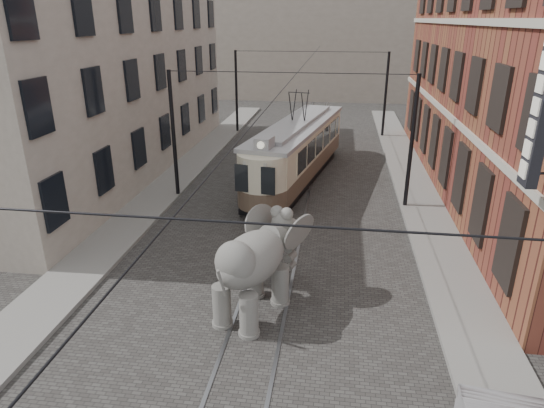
# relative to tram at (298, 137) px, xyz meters

# --- Properties ---
(ground) EXTENTS (120.00, 120.00, 0.00)m
(ground) POSITION_rel_tram_xyz_m (0.07, -9.46, -2.33)
(ground) COLOR #3D3B38
(tram_rails) EXTENTS (1.54, 80.00, 0.02)m
(tram_rails) POSITION_rel_tram_xyz_m (0.07, -9.46, -2.32)
(tram_rails) COLOR slate
(tram_rails) RESTS_ON ground
(sidewalk_right) EXTENTS (2.00, 60.00, 0.15)m
(sidewalk_right) POSITION_rel_tram_xyz_m (6.07, -9.46, -2.26)
(sidewalk_right) COLOR slate
(sidewalk_right) RESTS_ON ground
(sidewalk_left) EXTENTS (2.00, 60.00, 0.15)m
(sidewalk_left) POSITION_rel_tram_xyz_m (-6.43, -9.46, -2.26)
(sidewalk_left) COLOR slate
(sidewalk_left) RESTS_ON ground
(brick_building) EXTENTS (8.00, 26.00, 12.00)m
(brick_building) POSITION_rel_tram_xyz_m (11.07, -0.46, 3.67)
(brick_building) COLOR maroon
(brick_building) RESTS_ON ground
(stucco_building) EXTENTS (7.00, 24.00, 10.00)m
(stucco_building) POSITION_rel_tram_xyz_m (-10.93, 0.54, 2.67)
(stucco_building) COLOR gray
(stucco_building) RESTS_ON ground
(distant_block) EXTENTS (28.00, 10.00, 14.00)m
(distant_block) POSITION_rel_tram_xyz_m (0.07, 30.54, 4.67)
(distant_block) COLOR gray
(distant_block) RESTS_ON ground
(catenary) EXTENTS (11.00, 30.20, 6.00)m
(catenary) POSITION_rel_tram_xyz_m (-0.13, -4.46, 0.67)
(catenary) COLOR black
(catenary) RESTS_ON ground
(tram) EXTENTS (4.57, 12.00, 4.66)m
(tram) POSITION_rel_tram_xyz_m (0.00, 0.00, 0.00)
(tram) COLOR beige
(tram) RESTS_ON ground
(elephant) EXTENTS (4.03, 5.18, 2.80)m
(elephant) POSITION_rel_tram_xyz_m (-0.17, -12.67, -0.93)
(elephant) COLOR #5E5C57
(elephant) RESTS_ON ground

